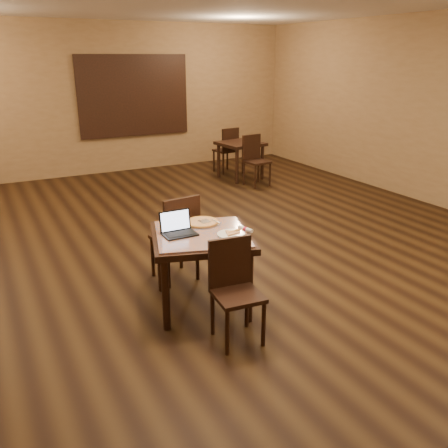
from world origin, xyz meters
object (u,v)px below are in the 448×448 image
tiled_table (202,243)px  other_table_a (240,148)px  pizza_pan (202,223)px  other_table_a_chair_far (228,148)px  chair_main_near (234,284)px  laptop (178,228)px  other_table_a_chair_near (255,157)px  chair_main_far (178,234)px

tiled_table → other_table_a: size_ratio=1.34×
pizza_pan → other_table_a_chair_far: (2.79, 4.60, -0.23)m
chair_main_near → laptop: laptop is taller
laptop → other_table_a_chair_near: size_ratio=0.33×
chair_main_far → other_table_a: size_ratio=1.13×
chair_main_near → other_table_a: chair_main_near is taller
laptop → other_table_a_chair_near: laptop is taller
other_table_a_chair_near → other_table_a_chair_far: 1.10m
tiled_table → chair_main_near: 0.64m
chair_main_near → other_table_a_chair_near: (2.88, 4.36, 0.03)m
tiled_table → other_table_a_chair_far: 5.65m
other_table_a_chair_far → laptop: bearing=50.2°
pizza_pan → other_table_a_chair_near: size_ratio=0.37×
chair_main_far → other_table_a_chair_near: 4.25m
pizza_pan → other_table_a: 4.92m
chair_main_far → other_table_a_chair_far: chair_main_far is taller
laptop → other_table_a_chair_near: 4.78m
other_table_a_chair_near → chair_main_near: bearing=-130.0°
chair_main_near → other_table_a_chair_far: (2.90, 5.46, 0.03)m
chair_main_far → pizza_pan: 0.45m
chair_main_far → pizza_pan: bearing=99.2°
chair_main_near → pizza_pan: size_ratio=2.55×
chair_main_near → other_table_a_chair_far: other_table_a_chair_far is taller
chair_main_near → chair_main_far: 1.24m
other_table_a_chair_near → other_table_a_chair_far: size_ratio=1.00×
tiled_table → laptop: bearing=171.1°
other_table_a_chair_near → other_table_a_chair_far: bearing=82.5°
pizza_pan → other_table_a_chair_near: other_table_a_chair_near is taller
laptop → other_table_a: size_ratio=0.36×
laptop → pizza_pan: size_ratio=0.88×
other_table_a → other_table_a_chair_near: other_table_a_chair_near is taller
tiled_table → chair_main_far: size_ratio=1.19×
laptop → other_table_a_chair_far: laptop is taller
pizza_pan → other_table_a: pizza_pan is taller
chair_main_near → other_table_a_chair_far: bearing=67.6°
tiled_table → laptop: 0.27m
chair_main_far → chair_main_near: bearing=82.8°
laptop → other_table_a: laptop is taller
chair_main_near → other_table_a_chair_near: bearing=62.2°
other_table_a → other_table_a_chair_near: (-0.01, -0.55, -0.07)m
other_table_a → other_table_a_chair_near: size_ratio=0.91×
laptop → pizza_pan: 0.35m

